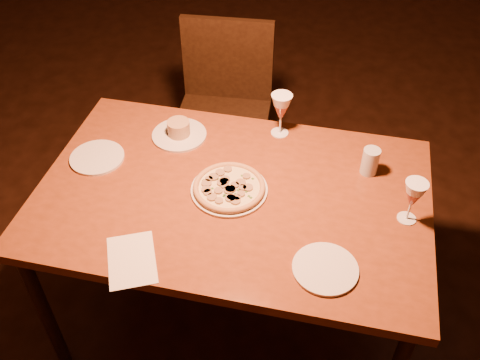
# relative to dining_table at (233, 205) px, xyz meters

# --- Properties ---
(floor) EXTENTS (7.00, 7.00, 0.00)m
(floor) POSITION_rel_dining_table_xyz_m (0.26, 0.24, -0.72)
(floor) COLOR #321A10
(floor) RESTS_ON ground
(dining_table) EXTENTS (1.56, 1.09, 0.79)m
(dining_table) POSITION_rel_dining_table_xyz_m (0.00, 0.00, 0.00)
(dining_table) COLOR brown
(dining_table) RESTS_ON floor
(chair_far) EXTENTS (0.48, 0.48, 0.98)m
(chair_far) POSITION_rel_dining_table_xyz_m (-0.16, 0.86, -0.16)
(chair_far) COLOR black
(chair_far) RESTS_ON floor
(pizza_plate) EXTENTS (0.29, 0.29, 0.03)m
(pizza_plate) POSITION_rel_dining_table_xyz_m (-0.01, 0.00, 0.09)
(pizza_plate) COLOR silver
(pizza_plate) RESTS_ON dining_table
(ramekin_saucer) EXTENTS (0.23, 0.23, 0.07)m
(ramekin_saucer) POSITION_rel_dining_table_xyz_m (-0.27, 0.31, 0.09)
(ramekin_saucer) COLOR silver
(ramekin_saucer) RESTS_ON dining_table
(wine_glass_far) EXTENTS (0.09, 0.09, 0.19)m
(wine_glass_far) POSITION_rel_dining_table_xyz_m (0.15, 0.38, 0.17)
(wine_glass_far) COLOR #A54C45
(wine_glass_far) RESTS_ON dining_table
(wine_glass_right) EXTENTS (0.08, 0.08, 0.18)m
(wine_glass_right) POSITION_rel_dining_table_xyz_m (0.64, -0.06, 0.16)
(wine_glass_right) COLOR #A54C45
(wine_glass_right) RESTS_ON dining_table
(water_tumbler) EXTENTS (0.07, 0.07, 0.11)m
(water_tumbler) POSITION_rel_dining_table_xyz_m (0.51, 0.18, 0.12)
(water_tumbler) COLOR silver
(water_tumbler) RESTS_ON dining_table
(side_plate_left) EXTENTS (0.22, 0.22, 0.01)m
(side_plate_left) POSITION_rel_dining_table_xyz_m (-0.57, 0.12, 0.08)
(side_plate_left) COLOR silver
(side_plate_left) RESTS_ON dining_table
(side_plate_near) EXTENTS (0.22, 0.22, 0.01)m
(side_plate_near) POSITION_rel_dining_table_xyz_m (0.35, -0.33, 0.08)
(side_plate_near) COLOR silver
(side_plate_near) RESTS_ON dining_table
(menu_card) EXTENTS (0.22, 0.27, 0.00)m
(menu_card) POSITION_rel_dining_table_xyz_m (-0.29, -0.36, 0.07)
(menu_card) COLOR silver
(menu_card) RESTS_ON dining_table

